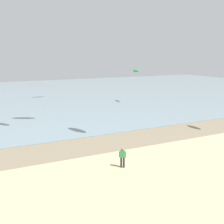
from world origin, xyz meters
TOP-DOWN VIEW (x-y plane):
  - wet_sand_strip at (0.00, 19.35)m, footprint 120.00×5.54m
  - sea at (0.00, 57.12)m, footprint 160.00×70.00m
  - person_nearest_camera at (3.87, 12.88)m, footprint 0.49×0.38m
  - kite_aloft_3 at (20.97, 38.77)m, footprint 1.58×2.96m

SIDE VIEW (x-z plane):
  - wet_sand_strip at x=0.00m, z-range 0.00..0.01m
  - sea at x=0.00m, z-range 0.00..0.10m
  - person_nearest_camera at x=3.87m, z-range 0.06..1.77m
  - kite_aloft_3 at x=20.97m, z-range 5.75..6.54m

